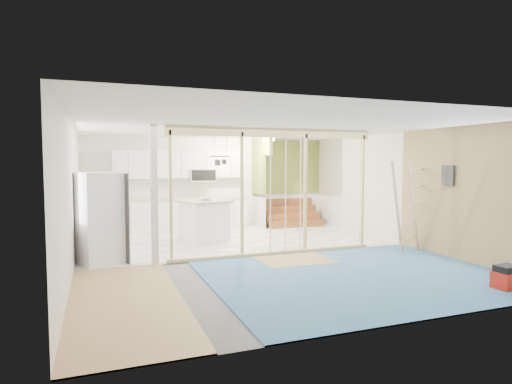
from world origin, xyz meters
name	(u,v)px	position (x,y,z in m)	size (l,w,h in m)	color
room	(261,193)	(0.00, 0.00, 1.30)	(7.01, 8.01, 2.61)	slate
floor_overlays	(263,255)	(0.07, 0.06, 0.01)	(7.00, 8.00, 0.03)	white
stud_frame	(248,178)	(-0.27, 0.00, 1.61)	(4.66, 0.14, 2.60)	#D0BB7F
base_cabinets	(158,217)	(-1.61, 3.36, 0.47)	(4.45, 2.24, 0.93)	white
upper_cabinets	(183,165)	(-0.84, 3.82, 1.82)	(3.60, 0.41, 0.85)	white
green_partition	(280,195)	(2.04, 3.66, 0.94)	(2.25, 1.51, 2.60)	olive
pot_rack	(220,159)	(-0.31, 1.89, 2.00)	(0.52, 0.52, 0.72)	black
sheathing_panel	(474,195)	(3.48, -2.00, 1.30)	(0.02, 4.00, 2.60)	tan
electrical_panel	(448,175)	(3.43, -1.40, 1.65)	(0.04, 0.30, 0.40)	#36363B
ceiling_light	(269,139)	(1.40, 3.00, 2.54)	(0.32, 0.32, 0.08)	#FFEABF
fridge	(100,218)	(-3.04, 0.45, 0.86)	(0.99, 0.95, 1.72)	white
island	(204,221)	(-0.70, 1.98, 0.50)	(1.29, 1.29, 1.01)	white
bowl	(206,199)	(-0.66, 1.87, 1.04)	(0.28, 0.28, 0.07)	silver
soap_bottle_a	(122,194)	(-2.49, 3.62, 1.08)	(0.12, 0.12, 0.30)	#A9B0BD
soap_bottle_b	(237,193)	(0.70, 3.73, 1.02)	(0.08, 0.08, 0.18)	silver
toolbox	(507,278)	(2.66, -3.40, 0.18)	(0.40, 0.31, 0.37)	#AE1C10
ladder	(407,206)	(3.05, -0.70, 0.98)	(1.03, 0.17, 1.92)	tan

